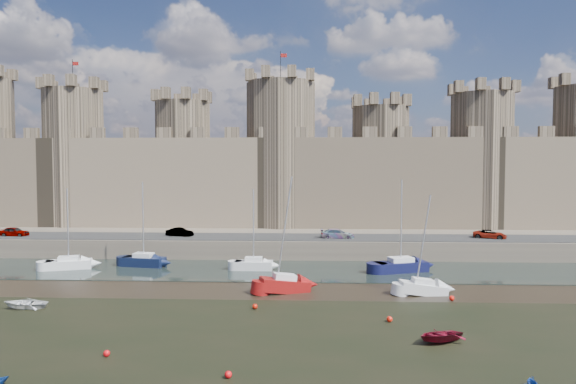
% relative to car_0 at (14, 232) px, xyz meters
% --- Properties ---
extents(ground, '(160.00, 160.00, 0.00)m').
position_rel_car_0_xyz_m(ground, '(33.72, -33.23, -3.16)').
color(ground, black).
rests_on(ground, ground).
extents(seaweed_patch, '(70.00, 34.00, 0.01)m').
position_rel_car_0_xyz_m(seaweed_patch, '(33.72, -39.23, -3.15)').
color(seaweed_patch, black).
rests_on(seaweed_patch, ground).
extents(water_channel, '(160.00, 12.00, 0.08)m').
position_rel_car_0_xyz_m(water_channel, '(33.72, -9.23, -3.12)').
color(water_channel, black).
rests_on(water_channel, ground).
extents(quay, '(160.00, 60.00, 2.50)m').
position_rel_car_0_xyz_m(quay, '(33.72, 26.77, -1.91)').
color(quay, '#4C443A').
rests_on(quay, ground).
extents(road, '(160.00, 7.00, 0.10)m').
position_rel_car_0_xyz_m(road, '(33.72, 0.77, -0.61)').
color(road, black).
rests_on(road, quay).
extents(castle, '(108.50, 11.00, 29.00)m').
position_rel_car_0_xyz_m(castle, '(33.09, 14.77, 8.52)').
color(castle, '#42382B').
rests_on(castle, quay).
extents(car_0, '(3.93, 1.77, 1.31)m').
position_rel_car_0_xyz_m(car_0, '(0.00, 0.00, 0.00)').
color(car_0, gray).
rests_on(car_0, quay).
extents(car_1, '(3.90, 2.11, 1.22)m').
position_rel_car_0_xyz_m(car_1, '(22.70, 0.80, -0.05)').
color(car_1, gray).
rests_on(car_1, quay).
extents(car_2, '(4.48, 1.92, 1.29)m').
position_rel_car_0_xyz_m(car_2, '(44.13, -0.11, -0.01)').
color(car_2, gray).
rests_on(car_2, quay).
extents(car_3, '(4.65, 3.22, 1.18)m').
position_rel_car_0_xyz_m(car_3, '(64.35, 0.64, -0.07)').
color(car_3, gray).
rests_on(car_3, quay).
extents(sailboat_0, '(5.43, 3.47, 9.48)m').
position_rel_car_0_xyz_m(sailboat_0, '(12.16, -9.55, -2.40)').
color(sailboat_0, silver).
rests_on(sailboat_0, ground).
extents(sailboat_1, '(5.36, 2.90, 10.19)m').
position_rel_car_0_xyz_m(sailboat_1, '(20.47, -7.63, -2.35)').
color(sailboat_1, black).
rests_on(sailboat_1, ground).
extents(sailboat_2, '(4.39, 1.73, 9.44)m').
position_rel_car_0_xyz_m(sailboat_2, '(33.96, -9.11, -2.38)').
color(sailboat_2, silver).
rests_on(sailboat_2, ground).
extents(sailboat_3, '(6.45, 4.12, 10.55)m').
position_rel_car_0_xyz_m(sailboat_3, '(50.91, -9.41, -2.35)').
color(sailboat_3, black).
rests_on(sailboat_3, ground).
extents(sailboat_4, '(5.14, 3.41, 11.21)m').
position_rel_car_0_xyz_m(sailboat_4, '(38.09, -19.13, -2.35)').
color(sailboat_4, maroon).
rests_on(sailboat_4, ground).
extents(sailboat_5, '(4.58, 2.22, 9.50)m').
position_rel_car_0_xyz_m(sailboat_5, '(51.25, -19.44, -2.46)').
color(sailboat_5, silver).
rests_on(sailboat_5, ground).
extents(dinghy_4, '(4.41, 4.10, 0.74)m').
position_rel_car_0_xyz_m(dinghy_4, '(49.50, -32.74, -2.78)').
color(dinghy_4, maroon).
rests_on(dinghy_4, ground).
extents(dinghy_5, '(1.28, 1.42, 0.66)m').
position_rel_car_0_xyz_m(dinghy_5, '(52.72, -40.08, -2.82)').
color(dinghy_5, '#163F9B').
rests_on(dinghy_5, ground).
extents(dinghy_6, '(3.93, 3.22, 0.71)m').
position_rel_car_0_xyz_m(dinghy_6, '(16.22, -25.82, -2.80)').
color(dinghy_6, silver).
rests_on(dinghy_6, ground).
extents(buoy_1, '(0.46, 0.46, 0.46)m').
position_rel_car_0_xyz_m(buoy_1, '(35.85, -25.12, -2.92)').
color(buoy_1, red).
rests_on(buoy_1, ground).
extents(buoy_2, '(0.43, 0.43, 0.43)m').
position_rel_car_0_xyz_m(buoy_2, '(35.86, -39.34, -2.94)').
color(buoy_2, red).
rests_on(buoy_2, ground).
extents(buoy_3, '(0.47, 0.47, 0.47)m').
position_rel_car_0_xyz_m(buoy_3, '(53.36, -21.68, -2.92)').
color(buoy_3, red).
rests_on(buoy_3, ground).
extents(buoy_4, '(0.43, 0.43, 0.43)m').
position_rel_car_0_xyz_m(buoy_4, '(27.53, -36.37, -2.94)').
color(buoy_4, red).
rests_on(buoy_4, ground).
extents(buoy_5, '(0.46, 0.46, 0.46)m').
position_rel_car_0_xyz_m(buoy_5, '(46.77, -28.26, -2.92)').
color(buoy_5, red).
rests_on(buoy_5, ground).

